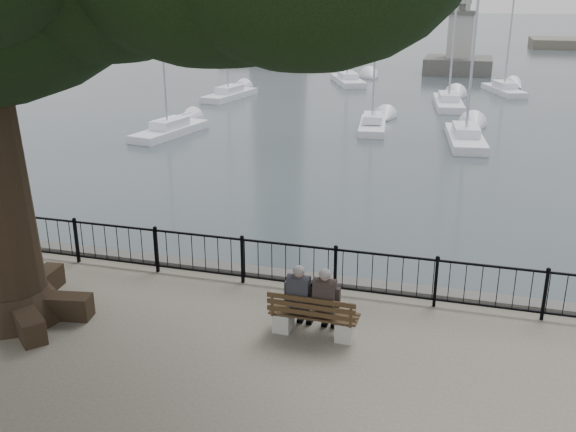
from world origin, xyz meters
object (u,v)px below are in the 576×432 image
(person_left, at_px, (301,300))
(person_right, at_px, (326,303))
(bench, at_px, (313,320))
(lion_monument, at_px, (459,48))

(person_left, height_order, person_right, same)
(bench, bearing_deg, lion_monument, 88.80)
(person_right, bearing_deg, lion_monument, 89.04)
(bench, relative_size, lion_monument, 0.19)
(person_right, height_order, lion_monument, lion_monument)
(bench, height_order, person_left, person_left)
(lion_monument, bearing_deg, person_right, -90.96)
(person_left, bearing_deg, bench, -20.62)
(person_left, distance_m, person_right, 0.47)
(bench, distance_m, lion_monument, 49.19)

